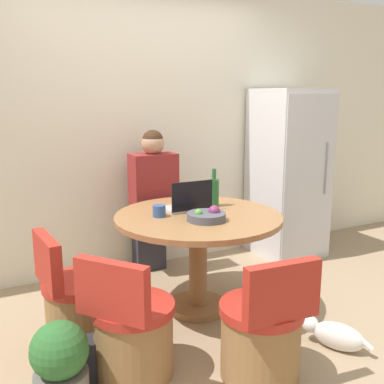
{
  "coord_description": "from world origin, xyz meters",
  "views": [
    {
      "loc": [
        -1.4,
        -2.47,
        1.61
      ],
      "look_at": [
        0.08,
        0.44,
        0.9
      ],
      "focal_mm": 42.0,
      "sensor_mm": 36.0,
      "label": 1
    }
  ],
  "objects": [
    {
      "name": "handbag",
      "position": [
        -0.87,
        -0.16,
        0.13
      ],
      "size": [
        0.3,
        0.14,
        0.26
      ],
      "color": "#232328",
      "rests_on": "ground_plane"
    },
    {
      "name": "bottle",
      "position": [
        0.3,
        0.51,
        0.87
      ],
      "size": [
        0.08,
        0.08,
        0.3
      ],
      "color": "#23602D",
      "rests_on": "dining_table"
    },
    {
      "name": "chair_left_side",
      "position": [
        -0.84,
        0.27,
        0.26
      ],
      "size": [
        0.49,
        0.48,
        0.77
      ],
      "rotation": [
        0.0,
        0.0,
        1.65
      ],
      "color": "olive",
      "rests_on": "ground_plane"
    },
    {
      "name": "person_seated",
      "position": [
        0.05,
        1.18,
        0.72
      ],
      "size": [
        0.4,
        0.37,
        1.32
      ],
      "rotation": [
        0.0,
        0.0,
        3.14
      ],
      "color": "#2D2D38",
      "rests_on": "ground_plane"
    },
    {
      "name": "chair_near_left_corner",
      "position": [
        -0.65,
        -0.22,
        0.26
      ],
      "size": [
        0.56,
        0.56,
        0.77
      ],
      "rotation": [
        0.0,
        0.0,
        2.23
      ],
      "color": "olive",
      "rests_on": "ground_plane"
    },
    {
      "name": "chair_near_camera",
      "position": [
        0.01,
        -0.58,
        0.26
      ],
      "size": [
        0.48,
        0.49,
        0.77
      ],
      "rotation": [
        0.0,
        0.0,
        3.07
      ],
      "color": "olive",
      "rests_on": "ground_plane"
    },
    {
      "name": "laptop",
      "position": [
        0.07,
        0.49,
        0.8
      ],
      "size": [
        0.33,
        0.22,
        0.24
      ],
      "rotation": [
        0.0,
        0.0,
        3.14
      ],
      "color": "#B7B7BC",
      "rests_on": "dining_table"
    },
    {
      "name": "potted_plant",
      "position": [
        -1.07,
        -0.3,
        0.24
      ],
      "size": [
        0.3,
        0.3,
        0.47
      ],
      "color": "slate",
      "rests_on": "ground_plane"
    },
    {
      "name": "wall_back",
      "position": [
        0.0,
        1.44,
        1.3
      ],
      "size": [
        7.0,
        0.06,
        2.6
      ],
      "color": "silver",
      "rests_on": "ground_plane"
    },
    {
      "name": "dining_table",
      "position": [
        0.08,
        0.34,
        0.59
      ],
      "size": [
        1.23,
        1.23,
        0.75
      ],
      "color": "olive",
      "rests_on": "ground_plane"
    },
    {
      "name": "coffee_cup",
      "position": [
        -0.2,
        0.42,
        0.79
      ],
      "size": [
        0.09,
        0.09,
        0.08
      ],
      "color": "#2D4C84",
      "rests_on": "dining_table"
    },
    {
      "name": "cat",
      "position": [
        0.62,
        -0.54,
        0.09
      ],
      "size": [
        0.29,
        0.41,
        0.18
      ],
      "rotation": [
        0.0,
        0.0,
        2.1
      ],
      "color": "white",
      "rests_on": "ground_plane"
    },
    {
      "name": "ground_plane",
      "position": [
        0.0,
        0.0,
        0.0
      ],
      "size": [
        12.0,
        12.0,
        0.0
      ],
      "primitive_type": "plane",
      "color": "#9E8466"
    },
    {
      "name": "fruit_bowl",
      "position": [
        0.06,
        0.18,
        0.78
      ],
      "size": [
        0.27,
        0.27,
        0.1
      ],
      "color": "#4C4C56",
      "rests_on": "dining_table"
    },
    {
      "name": "refrigerator",
      "position": [
        1.48,
        1.06,
        0.83
      ],
      "size": [
        0.62,
        0.67,
        1.67
      ],
      "color": "silver",
      "rests_on": "ground_plane"
    }
  ]
}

